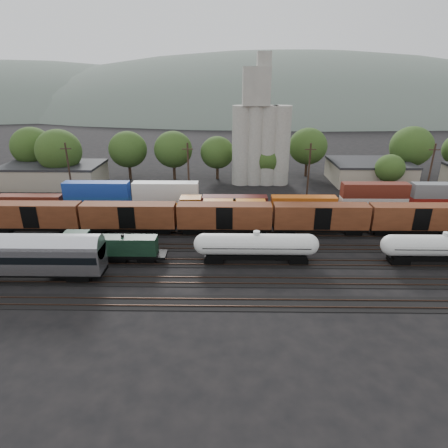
{
  "coord_description": "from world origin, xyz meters",
  "views": [
    {
      "loc": [
        -3.78,
        -51.23,
        24.14
      ],
      "look_at": [
        -4.58,
        2.0,
        3.0
      ],
      "focal_mm": 30.0,
      "sensor_mm": 36.0,
      "label": 1
    }
  ],
  "objects_px": {
    "orange_locomotive": "(217,209)",
    "grain_silo": "(260,136)",
    "green_locomotive": "(104,247)",
    "tank_car_a": "(256,246)"
  },
  "relations": [
    {
      "from": "green_locomotive",
      "to": "orange_locomotive",
      "type": "xyz_separation_m",
      "value": [
        14.97,
        15.0,
        0.22
      ]
    },
    {
      "from": "orange_locomotive",
      "to": "grain_silo",
      "type": "xyz_separation_m",
      "value": [
        9.24,
        26.0,
        8.7
      ]
    },
    {
      "from": "tank_car_a",
      "to": "grain_silo",
      "type": "xyz_separation_m",
      "value": [
        3.39,
        41.0,
        8.6
      ]
    },
    {
      "from": "grain_silo",
      "to": "green_locomotive",
      "type": "bearing_deg",
      "value": -120.56
    },
    {
      "from": "tank_car_a",
      "to": "orange_locomotive",
      "type": "xyz_separation_m",
      "value": [
        -5.86,
        15.0,
        -0.1
      ]
    },
    {
      "from": "orange_locomotive",
      "to": "green_locomotive",
      "type": "bearing_deg",
      "value": -134.94
    },
    {
      "from": "grain_silo",
      "to": "orange_locomotive",
      "type": "bearing_deg",
      "value": -109.57
    },
    {
      "from": "orange_locomotive",
      "to": "tank_car_a",
      "type": "bearing_deg",
      "value": -68.68
    },
    {
      "from": "green_locomotive",
      "to": "grain_silo",
      "type": "relative_size",
      "value": 0.53
    },
    {
      "from": "green_locomotive",
      "to": "orange_locomotive",
      "type": "distance_m",
      "value": 21.19
    }
  ]
}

